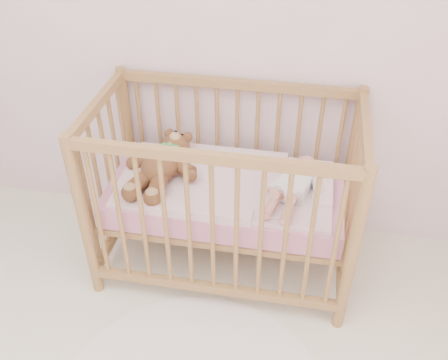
# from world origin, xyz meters

# --- Properties ---
(wall_back) EXTENTS (4.00, 0.02, 2.70)m
(wall_back) POSITION_xyz_m (0.00, 2.00, 1.35)
(wall_back) COLOR white
(wall_back) RESTS_ON floor
(crib) EXTENTS (1.36, 0.76, 1.00)m
(crib) POSITION_xyz_m (0.35, 1.60, 0.50)
(crib) COLOR #A27C44
(crib) RESTS_ON floor
(mattress) EXTENTS (1.22, 0.62, 0.13)m
(mattress) POSITION_xyz_m (0.35, 1.60, 0.49)
(mattress) COLOR pink
(mattress) RESTS_ON crib
(blanket) EXTENTS (1.10, 0.58, 0.06)m
(blanket) POSITION_xyz_m (0.35, 1.60, 0.56)
(blanket) COLOR pink
(blanket) RESTS_ON mattress
(baby) EXTENTS (0.39, 0.58, 0.13)m
(baby) POSITION_xyz_m (0.71, 1.58, 0.64)
(baby) COLOR white
(baby) RESTS_ON blanket
(teddy_bear) EXTENTS (0.50, 0.64, 0.16)m
(teddy_bear) POSITION_xyz_m (0.01, 1.58, 0.65)
(teddy_bear) COLOR brown
(teddy_bear) RESTS_ON blanket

